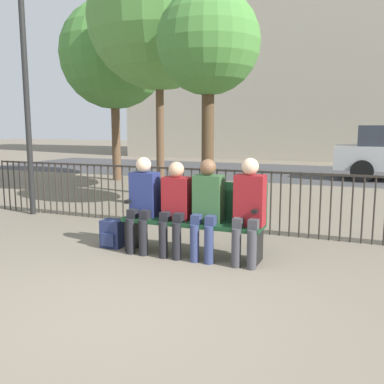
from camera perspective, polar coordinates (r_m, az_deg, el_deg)
ground_plane at (r=3.90m, az=-10.33°, el=-15.46°), size 80.00×80.00×0.00m
park_bench at (r=5.33m, az=0.33°, el=-3.12°), size 1.76×0.45×0.92m
seated_person_0 at (r=5.46m, az=-6.55°, el=-1.00°), size 0.34×0.39×1.21m
seated_person_1 at (r=5.26m, az=-2.21°, el=-1.58°), size 0.34×0.39×1.17m
seated_person_2 at (r=5.10m, az=2.01°, el=-1.64°), size 0.34×0.39×1.21m
seated_person_3 at (r=4.95m, az=7.57°, el=-1.85°), size 0.34×0.39×1.24m
backpack at (r=5.80m, az=-10.54°, el=-5.49°), size 0.28×0.26×0.37m
fence_railing at (r=6.54m, az=4.51°, el=-0.35°), size 9.01×0.03×0.95m
tree_0 at (r=7.93m, az=2.18°, el=19.09°), size 1.83×1.83×3.97m
tree_1 at (r=10.13m, az=-4.44°, el=22.21°), size 3.15×3.15×5.54m
tree_2 at (r=13.08m, az=-10.38°, el=17.52°), size 3.09×3.09×5.17m
lamp_post at (r=8.30m, az=-21.41°, el=15.45°), size 0.28×0.28×4.05m
street_surface at (r=15.19m, az=14.82°, el=2.46°), size 24.00×6.00×0.01m
building_facade at (r=23.74m, az=18.32°, el=22.02°), size 20.00×6.00×14.42m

